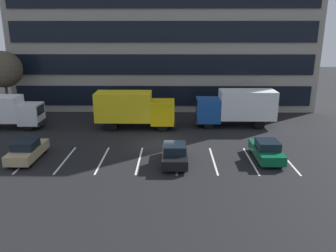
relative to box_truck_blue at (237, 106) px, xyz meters
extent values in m
plane|color=black|center=(-7.55, -5.75, -2.06)|extent=(120.00, 120.00, 0.00)
cube|color=gray|center=(-7.55, 12.25, 8.74)|extent=(35.65, 12.94, 21.60)
cube|color=black|center=(-7.55, 5.72, -0.08)|extent=(34.22, 0.16, 2.30)
cube|color=black|center=(-7.55, 5.72, 3.52)|extent=(34.22, 0.16, 2.30)
cube|color=black|center=(-7.55, 5.72, 7.12)|extent=(34.22, 0.16, 2.30)
cube|color=silver|center=(-17.35, -9.32, -2.06)|extent=(0.14, 5.40, 0.01)
cube|color=silver|center=(-14.55, -9.32, -2.06)|extent=(0.14, 5.40, 0.01)
cube|color=silver|center=(-11.75, -9.32, -2.06)|extent=(0.14, 5.40, 0.01)
cube|color=silver|center=(-8.95, -9.32, -2.06)|extent=(0.14, 5.40, 0.01)
cube|color=silver|center=(-6.15, -9.32, -2.06)|extent=(0.14, 5.40, 0.01)
cube|color=silver|center=(-3.35, -9.32, -2.06)|extent=(0.14, 5.40, 0.01)
cube|color=silver|center=(-0.55, -9.32, -2.06)|extent=(0.14, 5.40, 0.01)
cube|color=silver|center=(2.25, -9.32, -2.06)|extent=(0.14, 5.40, 0.01)
cube|color=#194799|center=(-2.88, 0.00, -0.39)|extent=(2.31, 2.51, 2.31)
cube|color=black|center=(-4.01, 0.00, 0.07)|extent=(0.06, 2.11, 1.01)
cube|color=white|center=(1.00, 0.00, 0.19)|extent=(5.45, 2.62, 2.83)
cube|color=black|center=(-4.08, 0.00, -1.38)|extent=(0.21, 2.51, 0.42)
cylinder|color=black|center=(-2.88, -1.08, -1.54)|extent=(1.05, 0.31, 1.05)
cylinder|color=black|center=(-2.88, 1.08, -1.54)|extent=(1.05, 0.31, 1.05)
cylinder|color=black|center=(2.09, -1.08, -1.54)|extent=(1.05, 0.31, 1.05)
cylinder|color=black|center=(2.09, 1.08, -1.54)|extent=(1.05, 0.31, 1.05)
cube|color=white|center=(-20.40, -1.01, -0.59)|extent=(2.02, 2.21, 2.02)
cube|color=black|center=(-19.41, -1.01, -0.19)|extent=(0.06, 1.86, 0.89)
cube|color=black|center=(-19.34, -1.01, -1.47)|extent=(0.18, 2.21, 0.37)
cylinder|color=black|center=(-20.40, -0.06, -1.60)|extent=(0.92, 0.28, 0.92)
cylinder|color=black|center=(-20.40, -1.95, -1.60)|extent=(0.92, 0.28, 0.92)
cube|color=yellow|center=(-7.40, -0.88, -0.41)|extent=(2.28, 2.48, 2.28)
cube|color=black|center=(-6.28, -0.88, 0.05)|extent=(0.06, 2.09, 1.00)
cube|color=yellow|center=(-11.23, -0.88, 0.16)|extent=(5.38, 2.59, 2.79)
cube|color=black|center=(-6.21, -0.88, -1.39)|extent=(0.21, 2.48, 0.41)
cylinder|color=black|center=(-7.40, 0.19, -1.55)|extent=(1.03, 0.31, 1.03)
cylinder|color=black|center=(-7.40, -1.94, -1.55)|extent=(1.03, 0.31, 1.03)
cylinder|color=black|center=(-12.30, 0.19, -1.55)|extent=(1.03, 0.31, 1.03)
cylinder|color=black|center=(-12.30, -1.94, -1.55)|extent=(1.03, 0.31, 1.03)
cube|color=black|center=(-6.28, -9.83, -1.47)|extent=(1.81, 4.31, 0.70)
cube|color=black|center=(-6.28, -10.04, -0.82)|extent=(1.59, 1.81, 0.60)
cylinder|color=black|center=(-7.06, -8.45, -1.76)|extent=(0.22, 0.60, 0.60)
cylinder|color=black|center=(-5.50, -8.45, -1.76)|extent=(0.22, 0.60, 0.60)
cylinder|color=black|center=(-7.06, -11.21, -1.76)|extent=(0.22, 0.60, 0.60)
cylinder|color=black|center=(-5.50, -11.21, -1.76)|extent=(0.22, 0.60, 0.60)
cube|color=#0C5933|center=(0.66, -8.97, -1.48)|extent=(1.79, 4.28, 0.70)
cube|color=black|center=(0.66, -9.19, -0.83)|extent=(1.58, 1.80, 0.60)
cylinder|color=black|center=(-0.12, -7.60, -1.77)|extent=(0.22, 0.60, 0.60)
cylinder|color=black|center=(1.43, -7.60, -1.77)|extent=(0.22, 0.60, 0.60)
cylinder|color=black|center=(-0.12, -10.34, -1.77)|extent=(0.22, 0.60, 0.60)
cylinder|color=black|center=(1.43, -10.34, -1.77)|extent=(0.22, 0.60, 0.60)
cube|color=tan|center=(-17.41, -9.22, -1.48)|extent=(1.80, 4.29, 0.70)
cube|color=black|center=(-17.41, -9.43, -0.83)|extent=(1.58, 1.80, 0.60)
cylinder|color=black|center=(-18.19, -7.84, -1.76)|extent=(0.22, 0.60, 0.60)
cylinder|color=black|center=(-16.63, -7.84, -1.76)|extent=(0.22, 0.60, 0.60)
cylinder|color=black|center=(-18.19, -10.59, -1.76)|extent=(0.22, 0.60, 0.60)
cylinder|color=black|center=(-16.63, -10.59, -1.76)|extent=(0.22, 0.60, 0.60)
cylinder|color=#473323|center=(-24.55, 3.04, -0.16)|extent=(0.28, 0.28, 3.82)
sphere|color=#4C4233|center=(-24.55, 3.04, 3.28)|extent=(3.88, 3.88, 3.88)
camera|label=1|loc=(-6.46, -32.94, 7.54)|focal=35.99mm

